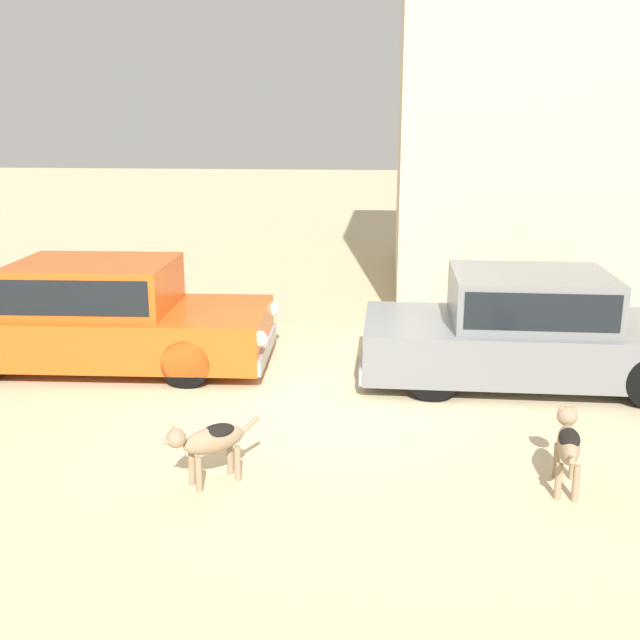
# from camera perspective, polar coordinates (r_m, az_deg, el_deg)

# --- Properties ---
(ground_plane) EXTENTS (80.00, 80.00, 0.00)m
(ground_plane) POSITION_cam_1_polar(r_m,az_deg,el_deg) (8.90, -0.25, -5.93)
(ground_plane) COLOR #CCB78E
(parked_sedan_nearest) EXTENTS (4.62, 1.99, 1.40)m
(parked_sedan_nearest) POSITION_cam_1_polar(r_m,az_deg,el_deg) (10.31, -16.48, 0.43)
(parked_sedan_nearest) COLOR #D15619
(parked_sedan_nearest) RESTS_ON ground_plane
(parked_sedan_second) EXTENTS (4.27, 1.80, 1.38)m
(parked_sedan_second) POSITION_cam_1_polar(r_m,az_deg,el_deg) (9.64, 15.72, -0.59)
(parked_sedan_second) COLOR slate
(parked_sedan_second) RESTS_ON ground_plane
(stray_dog_spotted) EXTENTS (0.79, 0.66, 0.64)m
(stray_dog_spotted) POSITION_cam_1_polar(r_m,az_deg,el_deg) (6.83, -8.39, -9.06)
(stray_dog_spotted) COLOR #997F60
(stray_dog_spotted) RESTS_ON ground_plane
(stray_dog_tan) EXTENTS (0.31, 1.07, 0.66)m
(stray_dog_tan) POSITION_cam_1_polar(r_m,az_deg,el_deg) (7.05, 18.37, -8.77)
(stray_dog_tan) COLOR #997F60
(stray_dog_tan) RESTS_ON ground_plane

